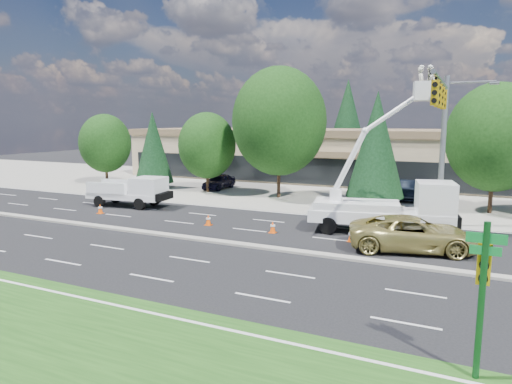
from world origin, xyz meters
The scene contains 24 objects.
ground centered at (0.00, 0.00, 0.00)m, with size 140.00×140.00×0.00m, color black.
concrete_apron centered at (0.00, 20.00, 0.01)m, with size 140.00×22.00×0.01m, color gray.
road_median centered at (0.00, 0.00, 0.06)m, with size 120.00×0.55×0.12m, color gray.
strip_mall centered at (0.00, 29.97, 2.83)m, with size 50.40×15.40×5.50m.
tree_front_a centered at (-22.00, 15.00, 4.17)m, with size 5.14×5.14×7.13m.
tree_front_b centered at (-16.00, 15.00, 3.92)m, with size 3.71×3.71×7.31m.
tree_front_c centered at (-10.00, 15.00, 4.21)m, with size 5.19×5.19×7.20m.
tree_front_d centered at (-3.00, 15.00, 6.36)m, with size 7.83×7.83×10.86m.
tree_front_e centered at (5.00, 15.00, 4.64)m, with size 4.39×4.39×8.65m.
tree_front_f centered at (13.00, 15.00, 5.28)m, with size 6.50×6.50×9.02m.
tree_back_a centered at (-18.00, 42.00, 5.37)m, with size 5.08×5.08×10.02m.
tree_back_b centered at (-4.00, 42.00, 6.47)m, with size 6.11×6.11×12.05m.
tree_back_c centered at (10.00, 42.00, 3.93)m, with size 3.71×3.71×7.32m.
signal_mast centered at (10.03, 7.04, 6.06)m, with size 2.76×10.16×9.00m.
street_sign_pole centered at (12.00, -8.40, 2.44)m, with size 0.90×0.44×4.00m.
utility_pickup centered at (-11.28, 6.25, 0.94)m, with size 6.14×2.87×2.27m.
bucket_truck centered at (7.71, 6.00, 1.97)m, with size 8.27×3.91×9.35m.
traffic_cone_a centered at (-11.63, 3.25, 0.34)m, with size 0.40×0.40×0.70m.
traffic_cone_b centered at (-2.90, 3.32, 0.34)m, with size 0.40×0.40×0.70m.
traffic_cone_c centered at (1.48, 3.22, 0.34)m, with size 0.40×0.40×0.70m.
traffic_cone_d centered at (6.05, 3.21, 0.34)m, with size 0.40×0.40×0.70m.
minivan centered at (9.21, 2.80, 0.86)m, with size 2.85×6.19×1.72m, color tan.
parked_car_west centered at (-9.95, 17.00, 0.72)m, with size 1.70×4.23×1.44m, color black.
parked_car_east centered at (7.09, 18.53, 0.80)m, with size 1.69×4.85×1.60m, color black.
Camera 1 is at (11.52, -20.39, 6.35)m, focal length 32.00 mm.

